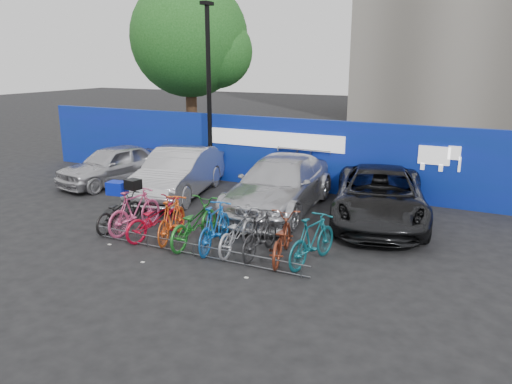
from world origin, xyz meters
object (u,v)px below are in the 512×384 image
Objects in this scene: lamppost at (209,90)px; bike_5 at (215,227)px; bike_2 at (156,219)px; bike_rack at (193,249)px; bike_3 at (172,219)px; bike_6 at (237,231)px; bike_9 at (312,240)px; car_1 at (179,173)px; car_3 at (380,196)px; bike_8 at (281,238)px; tree at (194,41)px; bike_4 at (194,223)px; bike_1 at (135,211)px; bike_0 at (119,212)px; car_2 at (280,185)px; car_0 at (113,165)px; bike_7 at (260,234)px.

bike_5 is at bearing -57.76° from lamppost.
bike_rack is at bearing 169.77° from bike_2.
bike_3 is at bearing -11.12° from bike_5.
bike_9 is (1.82, 0.06, 0.07)m from bike_6.
car_1 reaches higher than bike_5.
car_3 is 2.75× the size of bike_8.
lamppost is at bearing -52.49° from tree.
car_3 reaches higher than bike_4.
bike_1 is 1.06× the size of bike_3.
bike_0 is at bearing 165.45° from bike_rack.
bike_4 is 1.07× the size of bike_8.
bike_5 reaches higher than bike_6.
bike_1 is at bearing -79.70° from lamppost.
car_1 is at bearing -43.56° from bike_6.
lamppost is 4.71m from car_2.
tree is 14.30m from bike_9.
car_0 is at bearing -37.51° from bike_8.
bike_3 is 2.37m from bike_7.
bike_9 reaches higher than bike_4.
car_3 is 2.83× the size of bike_9.
bike_3 is at bearing -179.79° from bike_1.
car_2 is 3.93m from bike_2.
tree reaches higher than bike_6.
car_0 is (-3.05, -1.59, -2.58)m from lamppost.
bike_2 is at bearing 2.39° from bike_7.
bike_2 is 2.22m from bike_6.
car_2 is (3.51, -1.91, -2.50)m from lamppost.
bike_rack is at bearing 165.86° from bike_1.
bike_3 is at bearing -1.34° from bike_4.
bike_3 is (2.18, -3.43, -0.23)m from car_1.
bike_6 is 1.12m from bike_8.
tree is at bearing 134.11° from car_3.
car_1 is 5.67m from bike_7.
bike_3 is at bearing -70.13° from car_1.
car_2 reaches higher than bike_rack.
bike_9 is at bearing -165.58° from bike_2.
bike_6 is at bearing -176.31° from bike_1.
car_3 is at bearing -122.81° from bike_8.
bike_9 is at bearing 178.11° from bike_0.
car_0 reaches higher than bike_rack.
car_2 is at bearing 85.67° from bike_rack.
tree is 10.57m from car_2.
lamppost reaches higher than bike_3.
bike_0 is 4.60m from bike_8.
bike_3 is (5.73, -10.00, -4.54)m from tree.
car_2 is at bearing -86.25° from bike_6.
bike_3 is at bearing -151.97° from car_3.
lamppost reaches higher than car_3.
bike_6 is at bearing -178.60° from bike_4.
bike_7 is (3.57, -0.02, -0.05)m from bike_1.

